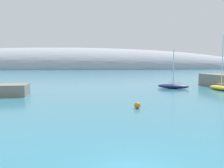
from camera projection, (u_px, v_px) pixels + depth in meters
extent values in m
ellipsoid|color=#999EA8|center=(65.00, 69.00, 227.75)|extent=(379.28, 71.21, 39.52)
ellipsoid|color=yellow|center=(221.00, 88.00, 44.17)|extent=(2.57, 6.64, 0.84)
cylinder|color=silver|center=(222.00, 60.00, 43.76)|extent=(0.15, 0.15, 9.09)
cube|color=silver|center=(223.00, 84.00, 43.82)|extent=(0.42, 2.90, 0.10)
ellipsoid|color=navy|center=(173.00, 86.00, 47.26)|extent=(6.35, 5.01, 0.90)
cylinder|color=silver|center=(173.00, 67.00, 46.95)|extent=(0.19, 0.19, 6.62)
cube|color=silver|center=(175.00, 82.00, 47.08)|extent=(2.38, 1.44, 0.10)
sphere|color=orange|center=(137.00, 105.00, 26.03)|extent=(0.69, 0.69, 0.69)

